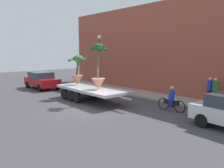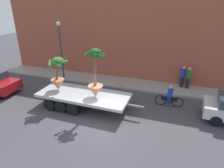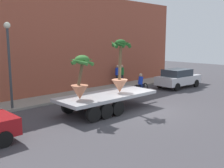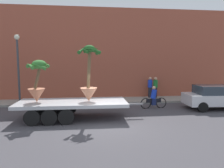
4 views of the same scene
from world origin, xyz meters
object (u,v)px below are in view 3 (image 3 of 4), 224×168
object	(u,v)px
potted_palm_middle	(120,71)
street_lamp	(9,54)
pedestrian_near_gate	(122,74)
potted_palm_rear	(81,79)
pedestrian_far_left	(117,74)
parked_car	(178,78)
cyclist	(141,84)
flatbed_trailer	(104,98)

from	to	relation	value
potted_palm_middle	street_lamp	size ratio (longest dim) A/B	0.63
pedestrian_near_gate	street_lamp	bearing A→B (deg)	-173.29
potted_palm_rear	pedestrian_far_left	xyz separation A→B (m)	(7.87, 5.13, -1.02)
potted_palm_rear	parked_car	size ratio (longest dim) A/B	0.54
cyclist	pedestrian_near_gate	distance (m)	3.32
pedestrian_far_left	pedestrian_near_gate	bearing A→B (deg)	-18.48
pedestrian_near_gate	pedestrian_far_left	world-z (taller)	same
pedestrian_near_gate	pedestrian_far_left	bearing A→B (deg)	161.52
parked_car	pedestrian_far_left	bearing A→B (deg)	129.62
cyclist	pedestrian_near_gate	bearing A→B (deg)	69.33
parked_car	street_lamp	size ratio (longest dim) A/B	0.88
potted_palm_rear	flatbed_trailer	bearing A→B (deg)	-1.42
potted_palm_middle	pedestrian_near_gate	xyz separation A→B (m)	(5.53, 5.15, -1.21)
flatbed_trailer	pedestrian_far_left	xyz separation A→B (m)	(6.30, 5.17, 0.28)
potted_palm_middle	pedestrian_near_gate	bearing A→B (deg)	42.96
potted_palm_rear	potted_palm_middle	distance (m)	2.76
cyclist	parked_car	world-z (taller)	parked_car
potted_palm_rear	street_lamp	world-z (taller)	street_lamp
cyclist	potted_palm_rear	bearing A→B (deg)	-165.00
potted_palm_rear	pedestrian_near_gate	bearing A→B (deg)	31.09
flatbed_trailer	parked_car	bearing A→B (deg)	7.27
flatbed_trailer	street_lamp	distance (m)	5.81
potted_palm_rear	pedestrian_far_left	world-z (taller)	potted_palm_rear
pedestrian_far_left	parked_car	bearing A→B (deg)	-50.38
potted_palm_middle	cyclist	xyz separation A→B (m)	(4.37, 2.06, -1.59)
street_lamp	potted_palm_rear	bearing A→B (deg)	-61.55
potted_palm_rear	potted_palm_middle	size ratio (longest dim) A/B	0.74
flatbed_trailer	potted_palm_middle	size ratio (longest dim) A/B	2.27
potted_palm_middle	street_lamp	bearing A→B (deg)	140.66
flatbed_trailer	parked_car	world-z (taller)	parked_car
pedestrian_near_gate	potted_palm_middle	bearing A→B (deg)	-137.04
street_lamp	flatbed_trailer	bearing A→B (deg)	-46.52
flatbed_trailer	pedestrian_far_left	size ratio (longest dim) A/B	4.07
flatbed_trailer	potted_palm_rear	size ratio (longest dim) A/B	3.06
potted_palm_rear	cyclist	world-z (taller)	potted_palm_rear
pedestrian_far_left	potted_palm_middle	bearing A→B (deg)	-134.04
flatbed_trailer	pedestrian_far_left	bearing A→B (deg)	39.41
potted_palm_rear	pedestrian_near_gate	xyz separation A→B (m)	(8.29, 5.00, -1.02)
pedestrian_near_gate	pedestrian_far_left	distance (m)	0.44
cyclist	potted_palm_middle	bearing A→B (deg)	-154.70
potted_palm_rear	potted_palm_middle	bearing A→B (deg)	-3.25
potted_palm_middle	parked_car	size ratio (longest dim) A/B	0.72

